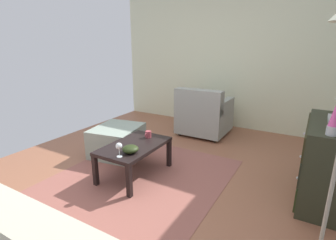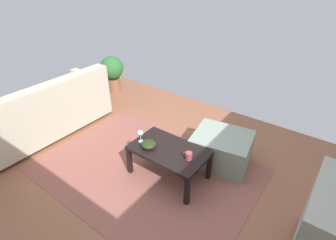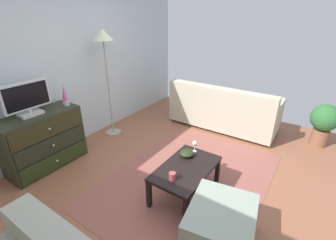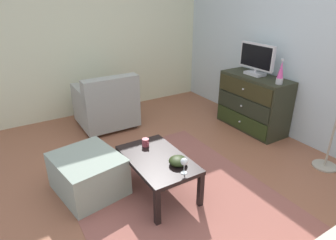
{
  "view_description": "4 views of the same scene",
  "coord_description": "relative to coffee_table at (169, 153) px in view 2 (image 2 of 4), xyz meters",
  "views": [
    {
      "loc": [
        2.19,
        1.48,
        1.55
      ],
      "look_at": [
        -0.24,
        0.06,
        0.71
      ],
      "focal_mm": 27.54,
      "sensor_mm": 36.0,
      "label": 1
    },
    {
      "loc": [
        -1.48,
        1.62,
        2.25
      ],
      "look_at": [
        -0.22,
        -0.08,
        0.95
      ],
      "focal_mm": 27.84,
      "sensor_mm": 36.0,
      "label": 2
    },
    {
      "loc": [
        -2.07,
        -1.38,
        2.06
      ],
      "look_at": [
        0.06,
        0.05,
        0.87
      ],
      "focal_mm": 24.96,
      "sensor_mm": 36.0,
      "label": 3
    },
    {
      "loc": [
        2.1,
        -1.51,
        1.93
      ],
      "look_at": [
        -0.12,
        -0.14,
        0.76
      ],
      "focal_mm": 30.79,
      "sensor_mm": 36.0,
      "label": 4
    }
  ],
  "objects": [
    {
      "name": "ground_plane",
      "position": [
        0.07,
        0.3,
        -0.37
      ],
      "size": [
        5.75,
        4.47,
        0.05
      ],
      "primitive_type": "cube",
      "color": "#93593F"
    },
    {
      "name": "area_rug",
      "position": [
        0.27,
        0.1,
        -0.35
      ],
      "size": [
        2.6,
        1.9,
        0.01
      ],
      "primitive_type": "cube",
      "color": "#925349",
      "rests_on": "ground_plane"
    },
    {
      "name": "coffee_table",
      "position": [
        0.0,
        0.0,
        0.0
      ],
      "size": [
        0.89,
        0.54,
        0.4
      ],
      "color": "black",
      "rests_on": "ground_plane"
    },
    {
      "name": "wine_glass",
      "position": [
        0.36,
        0.08,
        0.17
      ],
      "size": [
        0.07,
        0.07,
        0.16
      ],
      "color": "silver",
      "rests_on": "coffee_table"
    },
    {
      "name": "mug",
      "position": [
        -0.28,
        0.01,
        0.09
      ],
      "size": [
        0.11,
        0.08,
        0.08
      ],
      "color": "#A7414B",
      "rests_on": "coffee_table"
    },
    {
      "name": "bowl_decorative",
      "position": [
        0.21,
        0.11,
        0.09
      ],
      "size": [
        0.18,
        0.18,
        0.08
      ],
      "primitive_type": "ellipsoid",
      "color": "#243013",
      "rests_on": "coffee_table"
    },
    {
      "name": "couch_large",
      "position": [
        2.04,
        0.35,
        -0.01
      ],
      "size": [
        0.85,
        1.98,
        0.86
      ],
      "color": "#332319",
      "rests_on": "ground_plane"
    },
    {
      "name": "ottoman",
      "position": [
        -0.39,
        -0.61,
        -0.15
      ],
      "size": [
        0.79,
        0.71,
        0.41
      ],
      "primitive_type": "cube",
      "rotation": [
        0.0,
        0.0,
        0.17
      ],
      "color": "gray",
      "rests_on": "ground_plane"
    },
    {
      "name": "potted_plant",
      "position": [
        2.3,
        -1.28,
        0.08
      ],
      "size": [
        0.44,
        0.44,
        0.72
      ],
      "color": "brown",
      "rests_on": "ground_plane"
    }
  ]
}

